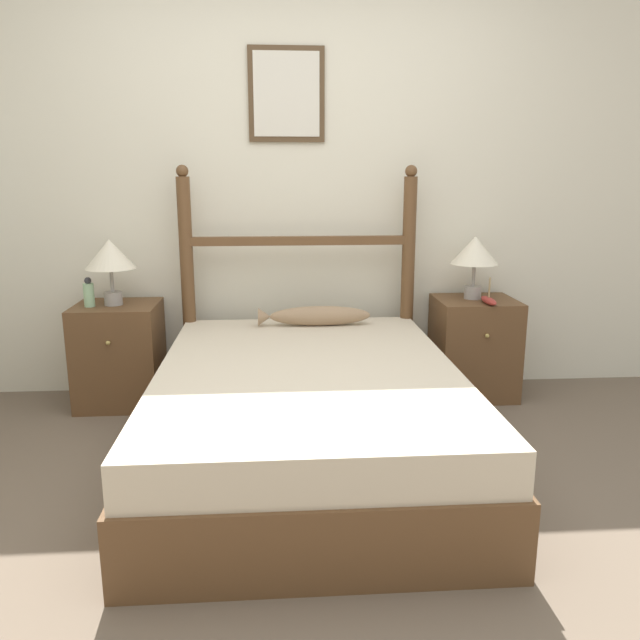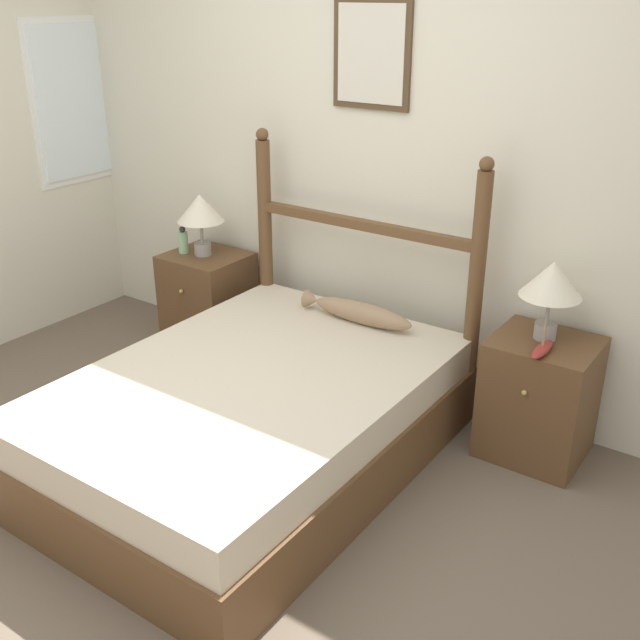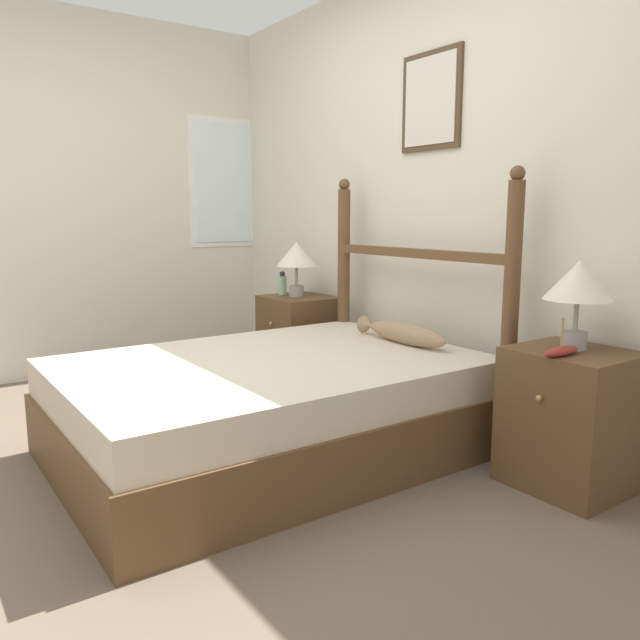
{
  "view_description": "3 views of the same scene",
  "coord_description": "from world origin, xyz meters",
  "views": [
    {
      "loc": [
        -0.11,
        -2.09,
        1.32
      ],
      "look_at": [
        0.11,
        0.95,
        0.6
      ],
      "focal_mm": 35.0,
      "sensor_mm": 36.0,
      "label": 1
    },
    {
      "loc": [
        2.0,
        -1.64,
        2.06
      ],
      "look_at": [
        0.09,
        1.08,
        0.58
      ],
      "focal_mm": 42.0,
      "sensor_mm": 36.0,
      "label": 2
    },
    {
      "loc": [
        2.54,
        -0.85,
        1.15
      ],
      "look_at": [
        -0.07,
        0.97,
        0.61
      ],
      "focal_mm": 35.0,
      "sensor_mm": 36.0,
      "label": 3
    }
  ],
  "objects": [
    {
      "name": "model_boat",
      "position": [
        1.11,
        1.32,
        0.61
      ],
      "size": [
        0.06,
        0.21,
        0.15
      ],
      "color": "maroon",
      "rests_on": "nightstand_right"
    },
    {
      "name": "table_lamp_right",
      "position": [
        1.06,
        1.48,
        0.87
      ],
      "size": [
        0.28,
        0.28,
        0.37
      ],
      "color": "gray",
      "rests_on": "nightstand_right"
    },
    {
      "name": "table_lamp_left",
      "position": [
        -1.03,
        1.45,
        0.87
      ],
      "size": [
        0.28,
        0.28,
        0.37
      ],
      "color": "gray",
      "rests_on": "nightstand_left"
    },
    {
      "name": "bed",
      "position": [
        0.03,
        0.61,
        0.23
      ],
      "size": [
        1.38,
        1.94,
        0.47
      ],
      "color": "brown",
      "rests_on": "ground_plane"
    },
    {
      "name": "wall_back",
      "position": [
        -0.0,
        1.73,
        1.28
      ],
      "size": [
        6.4,
        0.08,
        2.55
      ],
      "color": "beige",
      "rests_on": "ground_plane"
    },
    {
      "name": "wall_left",
      "position": [
        -2.13,
        0.03,
        1.28
      ],
      "size": [
        0.08,
        6.4,
        2.55
      ],
      "color": "beige",
      "rests_on": "ground_plane"
    },
    {
      "name": "headboard",
      "position": [
        0.03,
        1.55,
        0.73
      ],
      "size": [
        1.38,
        0.08,
        1.37
      ],
      "color": "brown",
      "rests_on": "ground_plane"
    },
    {
      "name": "fish_pillow",
      "position": [
        0.11,
        1.38,
        0.53
      ],
      "size": [
        0.64,
        0.1,
        0.11
      ],
      "color": "#997A5B",
      "rests_on": "bed"
    },
    {
      "name": "nightstand_left",
      "position": [
        -1.02,
        1.46,
        0.3
      ],
      "size": [
        0.47,
        0.45,
        0.59
      ],
      "color": "brown",
      "rests_on": "ground_plane"
    },
    {
      "name": "ground_plane",
      "position": [
        0.0,
        0.0,
        0.0
      ],
      "size": [
        16.0,
        16.0,
        0.0
      ],
      "primitive_type": "plane",
      "color": "brown"
    },
    {
      "name": "nightstand_right",
      "position": [
        1.08,
        1.46,
        0.3
      ],
      "size": [
        0.47,
        0.45,
        0.59
      ],
      "color": "brown",
      "rests_on": "ground_plane"
    },
    {
      "name": "bottle",
      "position": [
        -1.15,
        1.41,
        0.67
      ],
      "size": [
        0.06,
        0.06,
        0.17
      ],
      "color": "#99C699",
      "rests_on": "nightstand_left"
    }
  ]
}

